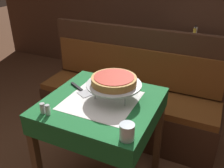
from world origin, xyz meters
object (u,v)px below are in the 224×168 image
at_px(dining_table_rear, 189,51).
at_px(salt_shaker, 43,108).
at_px(dining_table_front, 102,113).
at_px(water_glass_near, 127,132).
at_px(deep_dish_pizza, 114,80).
at_px(pizza_server, 81,90).
at_px(condiment_caddy, 194,37).
at_px(booth_bench, 127,103).
at_px(pizza_pan_stand, 114,85).
at_px(pepper_shaker, 48,110).

bearing_deg(dining_table_rear, salt_shaker, -106.77).
height_order(dining_table_front, water_glass_near, water_glass_near).
relative_size(deep_dish_pizza, water_glass_near, 3.25).
bearing_deg(pizza_server, condiment_caddy, 70.64).
bearing_deg(water_glass_near, salt_shaker, 178.95).
distance_m(booth_bench, deep_dish_pizza, 0.91).
distance_m(pizza_pan_stand, pizza_server, 0.28).
bearing_deg(pizza_server, dining_table_front, -17.03).
xyz_separation_m(dining_table_front, condiment_caddy, (0.35, 1.63, 0.15)).
relative_size(dining_table_front, deep_dish_pizza, 2.57).
bearing_deg(pizza_pan_stand, salt_shaker, -131.85).
height_order(booth_bench, pepper_shaker, booth_bench).
xyz_separation_m(dining_table_front, salt_shaker, (-0.26, -0.29, 0.14)).
bearing_deg(water_glass_near, pepper_shaker, 178.88).
distance_m(pizza_pan_stand, pepper_shaker, 0.46).
height_order(dining_table_rear, water_glass_near, water_glass_near).
relative_size(dining_table_rear, water_glass_near, 8.41).
distance_m(dining_table_rear, pizza_server, 1.65).
bearing_deg(water_glass_near, dining_table_front, 135.71).
distance_m(pizza_server, salt_shaker, 0.36).
xyz_separation_m(salt_shaker, pepper_shaker, (0.04, 0.00, -0.00)).
distance_m(dining_table_rear, booth_bench, 1.04).
distance_m(pepper_shaker, condiment_caddy, 2.00).
height_order(booth_bench, pizza_pan_stand, booth_bench).
bearing_deg(pizza_server, dining_table_rear, 71.55).
bearing_deg(dining_table_front, pepper_shaker, -126.87).
xyz_separation_m(dining_table_rear, water_glass_near, (-0.01, -1.92, 0.16)).
relative_size(water_glass_near, salt_shaker, 1.38).
bearing_deg(pizza_pan_stand, deep_dish_pizza, 90.00).
relative_size(dining_table_rear, pizza_server, 3.24).
bearing_deg(pizza_server, pizza_pan_stand, 1.07).
xyz_separation_m(water_glass_near, salt_shaker, (-0.56, 0.01, -0.01)).
xyz_separation_m(pizza_server, pepper_shaker, (-0.02, -0.35, 0.03)).
xyz_separation_m(booth_bench, pizza_pan_stand, (0.16, -0.67, 0.56)).
height_order(dining_table_rear, salt_shaker, salt_shaker).
bearing_deg(deep_dish_pizza, dining_table_rear, 80.58).
relative_size(dining_table_front, pepper_shaker, 11.66).
xyz_separation_m(deep_dish_pizza, water_glass_near, (0.24, -0.36, -0.09)).
xyz_separation_m(dining_table_front, water_glass_near, (0.31, -0.30, 0.15)).
distance_m(booth_bench, pizza_server, 0.82).
bearing_deg(deep_dish_pizza, dining_table_front, -133.33).
distance_m(booth_bench, salt_shaker, 1.15).
height_order(booth_bench, condiment_caddy, booth_bench).
bearing_deg(pepper_shaker, booth_bench, 83.16).
relative_size(dining_table_rear, booth_bench, 0.44).
distance_m(deep_dish_pizza, water_glass_near, 0.45).
height_order(pizza_pan_stand, salt_shaker, pizza_pan_stand).
height_order(pepper_shaker, condiment_caddy, condiment_caddy).
height_order(deep_dish_pizza, salt_shaker, deep_dish_pizza).
height_order(pizza_server, condiment_caddy, condiment_caddy).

